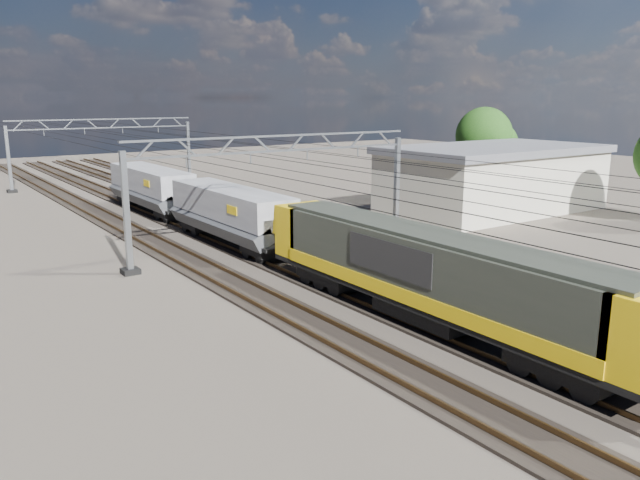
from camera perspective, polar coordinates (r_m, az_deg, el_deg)
ground at (r=35.72m, az=-0.23°, el=-2.16°), size 160.00×160.00×0.00m
track_outer_west at (r=32.79m, az=-8.89°, el=-3.57°), size 2.60×140.00×0.30m
track_loco at (r=34.64m, az=-2.95°, el=-2.54°), size 2.60×140.00×0.30m
track_inner_east at (r=36.84m, az=2.33°, el=-1.59°), size 2.60×140.00×0.30m
track_outer_east at (r=39.33m, az=6.98°, el=-0.75°), size 2.60×140.00×0.30m
catenary_gantry_mid at (r=38.23m, az=-3.66°, el=4.79°), size 19.90×0.90×7.11m
catenary_gantry_far at (r=71.33m, az=-19.04°, el=7.87°), size 19.90×0.90×7.11m
overhead_wires at (r=41.48m, az=-6.60°, el=7.93°), size 12.03×140.00×0.53m
locomotive at (r=25.79m, az=9.94°, el=-2.94°), size 2.76×21.10×3.62m
hopper_wagon_lead at (r=39.98m, az=-8.19°, el=2.61°), size 3.38×13.00×3.25m
hopper_wagon_mid at (r=52.91m, az=-15.20°, el=4.78°), size 3.38×13.00×3.25m
industrial_shed at (r=54.38m, az=15.49°, el=5.50°), size 18.60×10.60×5.40m
tree_far at (r=65.48m, az=15.07°, el=9.02°), size 6.00×5.60×8.41m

